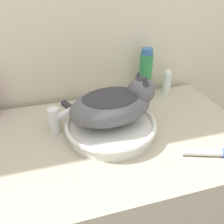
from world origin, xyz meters
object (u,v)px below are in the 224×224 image
Objects in this scene: cream_tube at (205,152)px; faucet at (59,118)px; cat at (114,103)px; deodorant_stick at (167,81)px; shampoo_bottle_tall at (145,74)px.

faucet is at bearing 149.35° from cream_tube.
faucet reaches higher than cream_tube.
faucet is (-0.20, 0.06, -0.06)m from cat.
cat is 2.25× the size of cream_tube.
cream_tube is at bearing -13.11° from faucet.
deodorant_stick is 0.79× the size of cream_tube.
cream_tube is (0.03, -0.47, -0.10)m from shampoo_bottle_tall.
shampoo_bottle_tall reaches higher than cream_tube.
faucet is 1.02× the size of cream_tube.
deodorant_stick is (0.35, 0.25, -0.07)m from cat.
faucet is 0.54m from cream_tube.
deodorant_stick is at bearing 0.00° from shampoo_bottle_tall.
faucet is 1.29× the size of deodorant_stick.
cream_tube is at bearing -86.46° from shampoo_bottle_tall.
cat is at bearing -132.39° from shampoo_bottle_tall.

